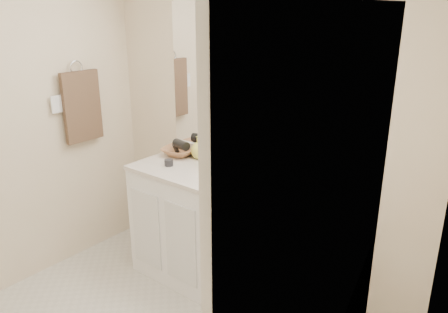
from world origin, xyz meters
The scene contains 25 objects.
wall_back centered at (0.00, 1.30, 1.20)m, with size 2.60×0.02×2.40m, color #F3E0BE.
wall_right centered at (1.30, 0.00, 1.20)m, with size 0.02×2.60×2.40m, color #F3E0BE.
vanity_cabinet centered at (0.00, 1.02, 0.42)m, with size 1.50×0.55×0.85m, color white.
countertop centered at (0.00, 1.02, 0.86)m, with size 1.52×0.57×0.03m, color silver.
backsplash centered at (0.00, 1.29, 0.92)m, with size 1.52×0.03×0.08m, color white.
sink_basin centered at (0.00, 1.00, 0.87)m, with size 0.37×0.37×0.02m, color beige.
faucet centered at (0.00, 1.18, 0.94)m, with size 0.02×0.02×0.11m, color silver.
mirror centered at (0.00, 1.29, 1.56)m, with size 1.48×0.01×1.20m, color white.
blue_mug centered at (-0.18, 1.18, 0.94)m, with size 0.08×0.08×0.12m, color navy.
tan_cup centered at (0.19, 1.08, 0.93)m, with size 0.08×0.08×0.10m, color beige.
toothbrush centered at (0.20, 1.08, 1.03)m, with size 0.01×0.01×0.20m, color #EE3E84.
mouthwash_bottle centered at (0.30, 1.06, 0.96)m, with size 0.07×0.07×0.17m, color #0A7F7B.
soap_dish centered at (0.33, 0.92, 0.89)m, with size 0.11×0.09×0.01m, color silver.
green_soap centered at (0.33, 0.92, 0.90)m, with size 0.08×0.05×0.03m, color #B0D534.
orange_comb centered at (0.16, 0.83, 0.88)m, with size 0.12×0.03×0.01m, color gold.
dark_jar centered at (-0.50, 0.95, 0.90)m, with size 0.07×0.07×0.05m, color #25252A.
extra_white_bottle centered at (-0.28, 1.09, 0.96)m, with size 0.05×0.05×0.15m, color white.
soap_bottle_white centered at (-0.22, 1.22, 0.97)m, with size 0.07×0.07×0.17m, color silver.
soap_bottle_cream centered at (-0.33, 1.23, 0.95)m, with size 0.07×0.07×0.15m, color beige.
soap_bottle_yellow centered at (-0.43, 1.22, 0.97)m, with size 0.14×0.14×0.18m, color #E7E15A.
wicker_basket centered at (-0.60, 1.17, 0.91)m, with size 0.26×0.26×0.06m, color #A36941.
hair_dryer centered at (-0.58, 1.17, 0.97)m, with size 0.07×0.07×0.14m, color black.
towel_ring centered at (-1.27, 0.77, 1.55)m, with size 0.11×0.11×0.01m, color silver.
hand_towel centered at (-1.25, 0.77, 1.25)m, with size 0.04×0.32×0.55m, color #35261C.
switch_plate centered at (-1.27, 0.57, 1.30)m, with size 0.01×0.09×0.13m, color white.
Camera 1 is at (1.68, -1.17, 1.98)m, focal length 35.00 mm.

